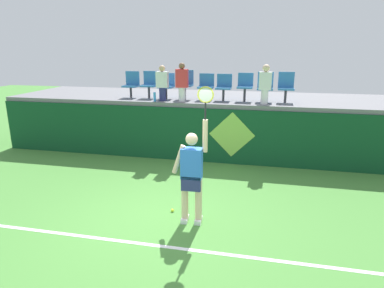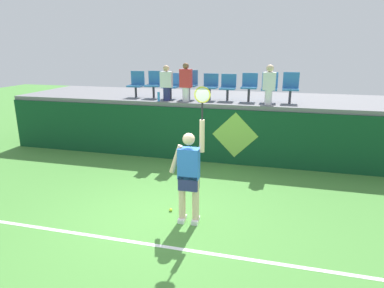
{
  "view_description": "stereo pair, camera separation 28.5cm",
  "coord_description": "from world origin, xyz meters",
  "px_view_note": "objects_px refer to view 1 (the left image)",
  "views": [
    {
      "loc": [
        1.77,
        -5.63,
        3.19
      ],
      "look_at": [
        0.27,
        1.24,
        1.16
      ],
      "focal_mm": 31.62,
      "sensor_mm": 36.0,
      "label": 1
    },
    {
      "loc": [
        2.05,
        -5.56,
        3.19
      ],
      "look_at": [
        0.27,
        1.24,
        1.16
      ],
      "focal_mm": 31.62,
      "sensor_mm": 36.0,
      "label": 2
    }
  ],
  "objects_px": {
    "tennis_ball": "(172,210)",
    "stadium_chair_6": "(245,85)",
    "stadium_chair_3": "(185,83)",
    "stadium_chair_8": "(286,86)",
    "stadium_chair_4": "(206,85)",
    "stadium_chair_7": "(265,86)",
    "water_bottle": "(155,97)",
    "tennis_player": "(192,173)",
    "stadium_chair_1": "(150,83)",
    "stadium_chair_2": "(167,85)",
    "stadium_chair_0": "(131,83)",
    "stadium_chair_5": "(224,86)",
    "spectator_0": "(182,82)",
    "spectator_2": "(162,83)",
    "spectator_1": "(265,84)"
  },
  "relations": [
    {
      "from": "stadium_chair_6",
      "to": "stadium_chair_8",
      "type": "relative_size",
      "value": 0.95
    },
    {
      "from": "stadium_chair_7",
      "to": "water_bottle",
      "type": "bearing_deg",
      "value": -168.3
    },
    {
      "from": "stadium_chair_0",
      "to": "stadium_chair_6",
      "type": "bearing_deg",
      "value": -0.1
    },
    {
      "from": "stadium_chair_5",
      "to": "stadium_chair_7",
      "type": "xyz_separation_m",
      "value": [
        1.18,
        0.01,
        0.03
      ]
    },
    {
      "from": "stadium_chair_7",
      "to": "stadium_chair_4",
      "type": "bearing_deg",
      "value": -179.73
    },
    {
      "from": "stadium_chair_1",
      "to": "stadium_chair_7",
      "type": "height_order",
      "value": "stadium_chair_7"
    },
    {
      "from": "stadium_chair_4",
      "to": "stadium_chair_7",
      "type": "relative_size",
      "value": 0.92
    },
    {
      "from": "tennis_player",
      "to": "stadium_chair_1",
      "type": "xyz_separation_m",
      "value": [
        -2.27,
        4.29,
        1.14
      ]
    },
    {
      "from": "stadium_chair_3",
      "to": "stadium_chair_4",
      "type": "height_order",
      "value": "stadium_chair_3"
    },
    {
      "from": "tennis_ball",
      "to": "stadium_chair_4",
      "type": "relative_size",
      "value": 0.09
    },
    {
      "from": "spectator_2",
      "to": "stadium_chair_8",
      "type": "bearing_deg",
      "value": 7.17
    },
    {
      "from": "stadium_chair_8",
      "to": "spectator_1",
      "type": "relative_size",
      "value": 0.79
    },
    {
      "from": "stadium_chair_7",
      "to": "spectator_0",
      "type": "bearing_deg",
      "value": -169.74
    },
    {
      "from": "tennis_player",
      "to": "stadium_chair_4",
      "type": "bearing_deg",
      "value": 96.85
    },
    {
      "from": "tennis_player",
      "to": "stadium_chair_2",
      "type": "bearing_deg",
      "value": 111.9
    },
    {
      "from": "stadium_chair_4",
      "to": "spectator_2",
      "type": "relative_size",
      "value": 0.75
    },
    {
      "from": "stadium_chair_2",
      "to": "water_bottle",
      "type": "bearing_deg",
      "value": -105.73
    },
    {
      "from": "stadium_chair_5",
      "to": "spectator_1",
      "type": "xyz_separation_m",
      "value": [
        1.18,
        -0.41,
        0.13
      ]
    },
    {
      "from": "water_bottle",
      "to": "stadium_chair_4",
      "type": "xyz_separation_m",
      "value": [
        1.39,
        0.63,
        0.3
      ]
    },
    {
      "from": "stadium_chair_2",
      "to": "stadium_chair_6",
      "type": "xyz_separation_m",
      "value": [
        2.35,
        -0.0,
        0.04
      ]
    },
    {
      "from": "water_bottle",
      "to": "spectator_0",
      "type": "height_order",
      "value": "spectator_0"
    },
    {
      "from": "tennis_player",
      "to": "stadium_chair_6",
      "type": "relative_size",
      "value": 3.2
    },
    {
      "from": "tennis_ball",
      "to": "stadium_chair_6",
      "type": "distance_m",
      "value": 4.63
    },
    {
      "from": "stadium_chair_0",
      "to": "stadium_chair_3",
      "type": "relative_size",
      "value": 0.93
    },
    {
      "from": "water_bottle",
      "to": "stadium_chair_2",
      "type": "distance_m",
      "value": 0.72
    },
    {
      "from": "water_bottle",
      "to": "stadium_chair_7",
      "type": "xyz_separation_m",
      "value": [
        3.09,
        0.64,
        0.32
      ]
    },
    {
      "from": "stadium_chair_3",
      "to": "stadium_chair_4",
      "type": "bearing_deg",
      "value": -0.47
    },
    {
      "from": "stadium_chair_2",
      "to": "stadium_chair_8",
      "type": "bearing_deg",
      "value": 0.1
    },
    {
      "from": "stadium_chair_1",
      "to": "stadium_chair_2",
      "type": "height_order",
      "value": "stadium_chair_1"
    },
    {
      "from": "stadium_chair_2",
      "to": "stadium_chair_7",
      "type": "height_order",
      "value": "stadium_chair_7"
    },
    {
      "from": "stadium_chair_0",
      "to": "stadium_chair_7",
      "type": "bearing_deg",
      "value": 0.02
    },
    {
      "from": "water_bottle",
      "to": "stadium_chair_5",
      "type": "bearing_deg",
      "value": 18.3
    },
    {
      "from": "water_bottle",
      "to": "stadium_chair_7",
      "type": "bearing_deg",
      "value": 11.7
    },
    {
      "from": "spectator_2",
      "to": "stadium_chair_6",
      "type": "bearing_deg",
      "value": 10.4
    },
    {
      "from": "stadium_chair_1",
      "to": "stadium_chair_4",
      "type": "height_order",
      "value": "stadium_chair_1"
    },
    {
      "from": "spectator_2",
      "to": "spectator_0",
      "type": "bearing_deg",
      "value": 1.68
    },
    {
      "from": "stadium_chair_8",
      "to": "stadium_chair_5",
      "type": "bearing_deg",
      "value": -179.81
    },
    {
      "from": "stadium_chair_3",
      "to": "spectator_1",
      "type": "xyz_separation_m",
      "value": [
        2.33,
        -0.41,
        0.07
      ]
    },
    {
      "from": "stadium_chair_2",
      "to": "stadium_chair_3",
      "type": "xyz_separation_m",
      "value": [
        0.58,
        0.0,
        0.06
      ]
    },
    {
      "from": "tennis_player",
      "to": "stadium_chair_7",
      "type": "distance_m",
      "value": 4.6
    },
    {
      "from": "stadium_chair_8",
      "to": "stadium_chair_0",
      "type": "bearing_deg",
      "value": -179.99
    },
    {
      "from": "stadium_chair_4",
      "to": "stadium_chair_6",
      "type": "bearing_deg",
      "value": 0.01
    },
    {
      "from": "stadium_chair_4",
      "to": "spectator_0",
      "type": "height_order",
      "value": "spectator_0"
    },
    {
      "from": "stadium_chair_2",
      "to": "stadium_chair_4",
      "type": "bearing_deg",
      "value": -0.07
    },
    {
      "from": "stadium_chair_5",
      "to": "spectator_0",
      "type": "height_order",
      "value": "spectator_0"
    },
    {
      "from": "tennis_ball",
      "to": "stadium_chair_1",
      "type": "xyz_separation_m",
      "value": [
        -1.8,
        3.99,
        2.09
      ]
    },
    {
      "from": "stadium_chair_5",
      "to": "stadium_chair_7",
      "type": "distance_m",
      "value": 1.18
    },
    {
      "from": "stadium_chair_3",
      "to": "stadium_chair_7",
      "type": "bearing_deg",
      "value": 0.07
    },
    {
      "from": "stadium_chair_3",
      "to": "stadium_chair_8",
      "type": "height_order",
      "value": "stadium_chair_3"
    },
    {
      "from": "stadium_chair_3",
      "to": "tennis_player",
      "type": "bearing_deg",
      "value": -75.1
    }
  ]
}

